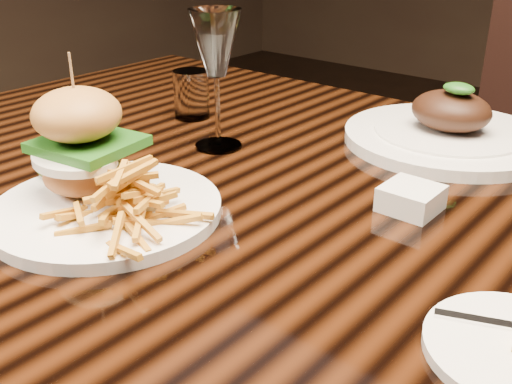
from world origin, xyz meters
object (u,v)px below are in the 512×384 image
Objects in this scene: burger_plate at (101,177)px; dining_table at (341,252)px; wine_glass at (216,48)px; far_dish at (448,132)px.

dining_table is at bearing 51.35° from burger_plate.
wine_glass reaches higher than burger_plate.
burger_plate reaches higher than dining_table.
dining_table is 0.32m from burger_plate.
dining_table is at bearing -92.58° from far_dish.
far_dish is at bearing 70.69° from burger_plate.
far_dish is (0.21, 0.49, -0.03)m from burger_plate.
burger_plate reaches higher than far_dish.
burger_plate is (-0.20, -0.22, 0.12)m from dining_table.
burger_plate is at bearing -78.40° from wine_glass.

